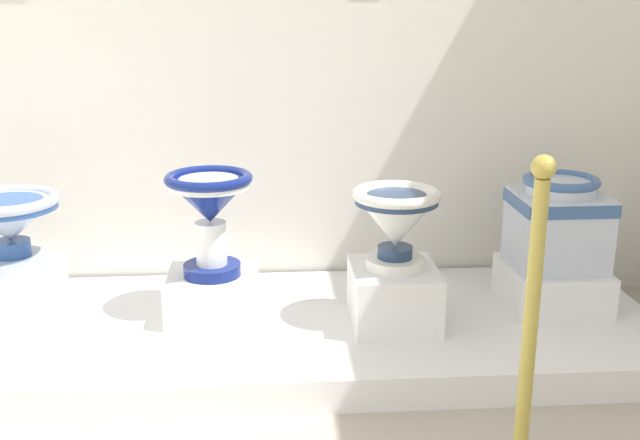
% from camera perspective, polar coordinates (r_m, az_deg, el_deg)
% --- Properties ---
extents(display_platform, '(2.82, 1.05, 0.12)m').
position_cam_1_polar(display_platform, '(3.05, -1.73, -8.40)').
color(display_platform, white).
rests_on(display_platform, ground_plane).
extents(plinth_block_slender_white, '(0.29, 0.39, 0.22)m').
position_cam_1_polar(plinth_block_slender_white, '(3.19, -21.68, -5.17)').
color(plinth_block_slender_white, white).
rests_on(plinth_block_slender_white, display_platform).
extents(antique_toilet_slender_white, '(0.38, 0.38, 0.29)m').
position_cam_1_polar(antique_toilet_slender_white, '(3.10, -22.26, 0.02)').
color(antique_toilet_slender_white, '#AEBBD5').
rests_on(antique_toilet_slender_white, plinth_block_slender_white).
extents(plinth_block_squat_floral, '(0.36, 0.35, 0.16)m').
position_cam_1_polar(plinth_block_squat_floral, '(3.06, -7.99, -5.52)').
color(plinth_block_squat_floral, white).
rests_on(plinth_block_squat_floral, display_platform).
extents(antique_toilet_squat_floral, '(0.34, 0.34, 0.41)m').
position_cam_1_polar(antique_toilet_squat_floral, '(2.95, -8.27, 1.18)').
color(antique_toilet_squat_floral, navy).
rests_on(antique_toilet_squat_floral, plinth_block_squat_floral).
extents(plinth_block_rightmost, '(0.32, 0.35, 0.23)m').
position_cam_1_polar(plinth_block_rightmost, '(2.95, 5.54, -5.64)').
color(plinth_block_rightmost, white).
rests_on(plinth_block_rightmost, display_platform).
extents(antique_toilet_rightmost, '(0.33, 0.33, 0.31)m').
position_cam_1_polar(antique_toilet_rightmost, '(2.85, 5.71, 0.14)').
color(antique_toilet_rightmost, white).
rests_on(antique_toilet_rightmost, plinth_block_rightmost).
extents(plinth_block_broad_patterned, '(0.39, 0.39, 0.16)m').
position_cam_1_polar(plinth_block_broad_patterned, '(3.27, 16.97, -4.64)').
color(plinth_block_broad_patterned, white).
rests_on(plinth_block_broad_patterned, display_platform).
extents(antique_toilet_broad_patterned, '(0.36, 0.32, 0.37)m').
position_cam_1_polar(antique_toilet_broad_patterned, '(3.19, 17.38, 0.03)').
color(antique_toilet_broad_patterned, silver).
rests_on(antique_toilet_broad_patterned, plinth_block_broad_patterned).
extents(stanchion_post_near_right, '(0.26, 0.26, 0.96)m').
position_cam_1_polar(stanchion_post_near_right, '(2.20, 15.01, -13.13)').
color(stanchion_post_near_right, gold).
rests_on(stanchion_post_near_right, ground_plane).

